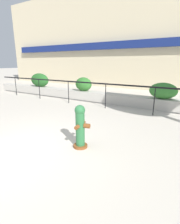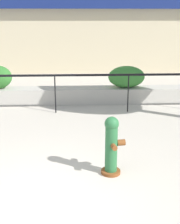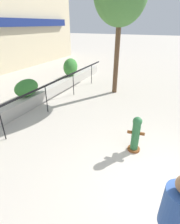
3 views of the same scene
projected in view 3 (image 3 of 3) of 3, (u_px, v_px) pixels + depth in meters
ground_plane at (172, 198)px, 3.69m from camera, size 120.00×120.00×0.00m
hedge_bush_2 at (27, 88)px, 7.42m from camera, size 1.19×0.70×0.70m
hedge_bush_3 at (71, 67)px, 10.26m from camera, size 1.09×0.70×1.00m
fire_hydrant at (136, 134)px, 4.85m from camera, size 0.46×0.48×1.08m
pedestrian at (174, 218)px, 2.32m from camera, size 0.54×0.54×1.73m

